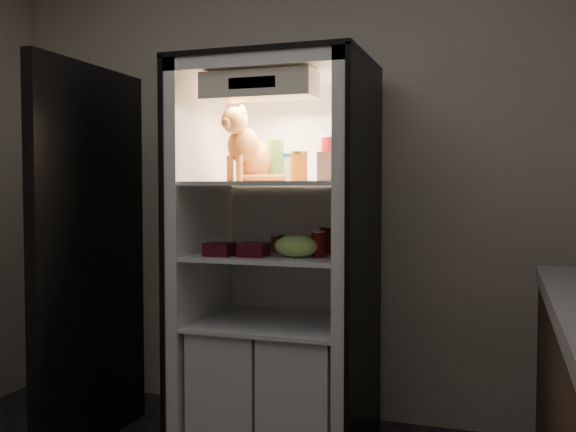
% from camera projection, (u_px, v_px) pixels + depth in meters
% --- Properties ---
extents(room_shell, '(3.60, 3.60, 3.60)m').
position_uv_depth(room_shell, '(119.00, 63.00, 1.83)').
color(room_shell, white).
rests_on(room_shell, floor).
extents(refrigerator, '(0.90, 0.72, 1.88)m').
position_uv_depth(refrigerator, '(279.00, 282.00, 3.18)').
color(refrigerator, white).
rests_on(refrigerator, floor).
extents(fridge_door, '(0.08, 0.87, 1.85)m').
position_uv_depth(fridge_door, '(91.00, 259.00, 3.11)').
color(fridge_door, black).
rests_on(fridge_door, floor).
extents(tabby_cat, '(0.32, 0.38, 0.39)m').
position_uv_depth(tabby_cat, '(250.00, 152.00, 3.13)').
color(tabby_cat, '#D3551B').
rests_on(tabby_cat, refrigerator).
extents(parmesan_shaker, '(0.08, 0.08, 0.20)m').
position_uv_depth(parmesan_shaker, '(276.00, 161.00, 3.13)').
color(parmesan_shaker, '#258939').
rests_on(parmesan_shaker, refrigerator).
extents(mayo_tub, '(0.10, 0.10, 0.14)m').
position_uv_depth(mayo_tub, '(284.00, 168.00, 3.18)').
color(mayo_tub, white).
rests_on(mayo_tub, refrigerator).
extents(salsa_jar, '(0.08, 0.08, 0.14)m').
position_uv_depth(salsa_jar, '(299.00, 167.00, 3.08)').
color(salsa_jar, maroon).
rests_on(salsa_jar, refrigerator).
extents(pepper_jar, '(0.14, 0.14, 0.23)m').
position_uv_depth(pepper_jar, '(335.00, 158.00, 3.10)').
color(pepper_jar, maroon).
rests_on(pepper_jar, refrigerator).
extents(cream_carton, '(0.08, 0.08, 0.13)m').
position_uv_depth(cream_carton, '(327.00, 167.00, 2.87)').
color(cream_carton, silver).
rests_on(cream_carton, refrigerator).
extents(soda_can_a, '(0.06, 0.06, 0.11)m').
position_uv_depth(soda_can_a, '(323.00, 241.00, 3.16)').
color(soda_can_a, black).
rests_on(soda_can_a, refrigerator).
extents(soda_can_b, '(0.07, 0.07, 0.14)m').
position_uv_depth(soda_can_b, '(327.00, 240.00, 3.08)').
color(soda_can_b, black).
rests_on(soda_can_b, refrigerator).
extents(soda_can_c, '(0.07, 0.07, 0.12)m').
position_uv_depth(soda_can_c, '(318.00, 244.00, 2.95)').
color(soda_can_c, black).
rests_on(soda_can_c, refrigerator).
extents(condiment_jar, '(0.07, 0.07, 0.09)m').
position_uv_depth(condiment_jar, '(277.00, 243.00, 3.21)').
color(condiment_jar, brown).
rests_on(condiment_jar, refrigerator).
extents(grape_bag, '(0.21, 0.15, 0.10)m').
position_uv_depth(grape_bag, '(296.00, 246.00, 2.95)').
color(grape_bag, '#9AC95D').
rests_on(grape_bag, refrigerator).
extents(berry_box_left, '(0.12, 0.12, 0.06)m').
position_uv_depth(berry_box_left, '(220.00, 249.00, 3.01)').
color(berry_box_left, '#500D1A').
rests_on(berry_box_left, refrigerator).
extents(berry_box_right, '(0.12, 0.12, 0.06)m').
position_uv_depth(berry_box_right, '(253.00, 250.00, 2.99)').
color(berry_box_right, '#500D1A').
rests_on(berry_box_right, refrigerator).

